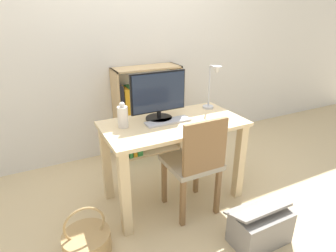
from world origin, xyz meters
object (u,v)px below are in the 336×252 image
at_px(keyboard, 168,121).
at_px(desk_lamp, 213,83).
at_px(bookshelf, 136,118).
at_px(monitor, 159,95).
at_px(basket, 87,242).
at_px(chair, 195,162).
at_px(storage_box, 260,226).
at_px(vase, 123,116).

xyz_separation_m(keyboard, desk_lamp, (0.49, 0.10, 0.24)).
bearing_deg(keyboard, bookshelf, 86.68).
height_order(keyboard, bookshelf, bookshelf).
bearing_deg(bookshelf, monitor, -96.22).
distance_m(desk_lamp, basket, 1.61).
relative_size(chair, storage_box, 2.02).
xyz_separation_m(vase, chair, (0.45, -0.35, -0.34)).
height_order(monitor, storage_box, monitor).
height_order(desk_lamp, storage_box, desk_lamp).
bearing_deg(monitor, storage_box, -66.22).
relative_size(desk_lamp, chair, 0.47).
bearing_deg(monitor, basket, -151.15).
xyz_separation_m(chair, basket, (-0.88, -0.03, -0.39)).
relative_size(keyboard, bookshelf, 0.37).
distance_m(desk_lamp, storage_box, 1.22).
distance_m(monitor, vase, 0.34).
bearing_deg(chair, basket, 179.85).
relative_size(desk_lamp, storage_box, 0.95).
xyz_separation_m(monitor, chair, (0.13, -0.38, -0.46)).
height_order(monitor, basket, monitor).
bearing_deg(bookshelf, chair, -87.79).
height_order(bookshelf, storage_box, bookshelf).
distance_m(basket, storage_box, 1.23).
distance_m(keyboard, basket, 1.06).
bearing_deg(keyboard, vase, 168.96).
bearing_deg(desk_lamp, storage_box, -99.32).
bearing_deg(desk_lamp, basket, -162.25).
relative_size(vase, storage_box, 0.48).
relative_size(monitor, bookshelf, 0.47).
height_order(desk_lamp, bookshelf, desk_lamp).
xyz_separation_m(vase, desk_lamp, (0.85, 0.03, 0.16)).
relative_size(chair, basket, 2.28).
relative_size(vase, bookshelf, 0.20).
distance_m(bookshelf, storage_box, 1.73).
bearing_deg(bookshelf, keyboard, -93.32).
bearing_deg(bookshelf, desk_lamp, -61.17).
xyz_separation_m(keyboard, bookshelf, (0.05, 0.90, -0.29)).
xyz_separation_m(keyboard, chair, (0.10, -0.28, -0.26)).
height_order(chair, storage_box, chair).
distance_m(monitor, storage_box, 1.25).
distance_m(vase, storage_box, 1.30).
relative_size(monitor, desk_lamp, 1.18).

